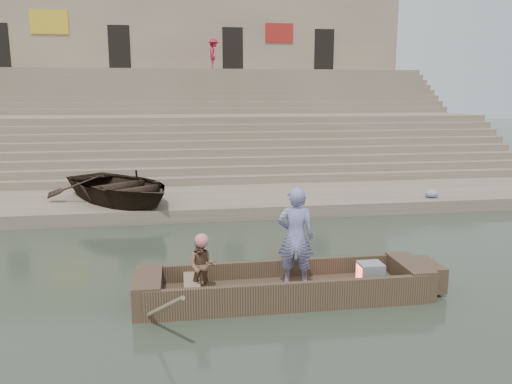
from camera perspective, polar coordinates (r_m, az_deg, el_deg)
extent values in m
plane|color=#2B3528|center=(9.80, -16.55, -12.68)|extent=(120.00, 120.00, 0.00)
cube|color=gray|center=(17.34, -13.19, -1.35)|extent=(32.00, 4.00, 0.40)
cube|color=gray|center=(24.55, -12.07, 5.18)|extent=(32.00, 3.00, 2.80)
cube|color=gray|center=(31.44, -11.49, 8.69)|extent=(32.00, 3.00, 5.20)
cube|color=gray|center=(19.51, -12.74, 0.51)|extent=(32.00, 0.50, 0.70)
cube|color=gray|center=(19.97, -12.67, 1.20)|extent=(32.00, 0.50, 1.00)
cube|color=gray|center=(20.44, -12.60, 1.85)|extent=(32.00, 0.50, 1.30)
cube|color=gray|center=(20.91, -12.54, 2.48)|extent=(32.00, 0.50, 1.60)
cube|color=gray|center=(21.38, -12.47, 3.08)|extent=(32.00, 0.50, 1.90)
cube|color=gray|center=(21.86, -12.41, 3.65)|extent=(32.00, 0.50, 2.20)
cube|color=gray|center=(22.33, -12.35, 4.20)|extent=(32.00, 0.50, 2.50)
cube|color=gray|center=(22.81, -12.30, 4.73)|extent=(32.00, 0.50, 2.80)
cube|color=gray|center=(26.27, -11.88, 5.91)|extent=(32.00, 0.50, 3.10)
cube|color=gray|center=(26.76, -11.84, 6.32)|extent=(32.00, 0.50, 3.40)
cube|color=gray|center=(27.24, -11.81, 6.73)|extent=(32.00, 0.50, 3.70)
cube|color=gray|center=(27.73, -11.77, 7.12)|extent=(32.00, 0.50, 4.00)
cube|color=gray|center=(28.22, -11.73, 7.49)|extent=(32.00, 0.50, 4.30)
cube|color=gray|center=(28.71, -11.70, 7.85)|extent=(32.00, 0.50, 4.60)
cube|color=gray|center=(29.20, -11.67, 8.20)|extent=(32.00, 0.50, 4.90)
cube|color=gray|center=(29.69, -11.63, 8.54)|extent=(32.00, 0.50, 5.20)
cube|color=tan|center=(35.45, -11.41, 13.81)|extent=(32.00, 5.00, 11.20)
cube|color=black|center=(33.21, -15.23, 15.56)|extent=(1.30, 0.18, 2.60)
cube|color=black|center=(33.24, -2.67, 15.93)|extent=(1.30, 0.18, 2.60)
cube|color=black|center=(34.42, 7.70, 15.68)|extent=(1.30, 0.18, 2.60)
cube|color=gold|center=(33.93, -22.42, 17.41)|extent=(2.20, 0.10, 1.40)
cube|color=maroon|center=(33.73, 2.65, 17.57)|extent=(1.80, 0.10, 1.20)
cube|color=brown|center=(9.85, 3.20, -11.36)|extent=(5.00, 1.30, 0.22)
cube|color=brown|center=(9.23, 4.03, -11.84)|extent=(5.20, 0.12, 0.56)
cube|color=brown|center=(10.36, 2.49, -9.20)|extent=(5.20, 0.12, 0.56)
cube|color=brown|center=(9.61, -12.12, -10.99)|extent=(0.50, 1.30, 0.60)
cube|color=brown|center=(10.59, 17.02, -9.12)|extent=(0.50, 1.30, 0.60)
cube|color=brown|center=(10.75, 18.97, -8.81)|extent=(0.35, 0.90, 0.50)
cube|color=#937A5B|center=(9.55, -7.27, -10.31)|extent=(0.30, 1.20, 0.08)
cylinder|color=#937A5B|center=(8.77, -11.43, -13.19)|extent=(1.03, 2.10, 1.36)
sphere|color=#E47176|center=(9.22, -6.19, -5.50)|extent=(0.26, 0.26, 0.26)
imported|color=navy|center=(9.65, 4.51, -5.10)|extent=(0.80, 0.63, 1.93)
imported|color=#21653E|center=(9.37, -6.12, -8.34)|extent=(0.58, 0.48, 1.09)
cube|color=gray|center=(10.22, 12.83, -8.92)|extent=(0.46, 0.42, 0.40)
cube|color=#E5593F|center=(10.15, 11.71, -9.02)|extent=(0.04, 0.34, 0.32)
imported|color=#2D2116|center=(16.80, -15.19, 0.60)|extent=(5.66, 5.95, 1.00)
imported|color=#A51B31|center=(31.03, -4.83, 15.31)|extent=(0.73, 1.20, 1.80)
ellipsoid|color=#3F5999|center=(17.97, 19.30, -0.17)|extent=(0.44, 0.44, 0.26)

